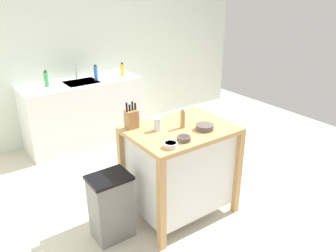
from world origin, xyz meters
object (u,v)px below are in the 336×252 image
at_px(drinking_cup, 157,124).
at_px(bottle_dish_soap, 46,79).
at_px(knife_block, 132,119).
at_px(bowl_ceramic_small, 184,138).
at_px(bowl_stoneware_deep, 171,145).
at_px(bottle_hand_soap, 122,70).
at_px(pepper_grinder, 183,119).
at_px(bottle_spray_cleaner, 96,73).
at_px(kitchen_island, 180,166).
at_px(sink_faucet, 76,72).
at_px(trash_bin, 111,207).
at_px(bowl_ceramic_wide, 205,127).

bearing_deg(drinking_cup, bottle_dish_soap, 99.80).
bearing_deg(knife_block, bowl_ceramic_small, -66.35).
bearing_deg(bottle_dish_soap, bowl_stoneware_deep, -84.08).
xyz_separation_m(bottle_hand_soap, bottle_dish_soap, (-1.07, 0.08, 0.01)).
height_order(bowl_stoneware_deep, pepper_grinder, pepper_grinder).
height_order(bowl_stoneware_deep, bottle_spray_cleaner, bottle_spray_cleaner).
distance_m(kitchen_island, pepper_grinder, 0.50).
bearing_deg(bowl_ceramic_small, bottle_hand_soap, 73.89).
xyz_separation_m(knife_block, bottle_hand_soap, (0.88, 1.78, -0.02)).
bearing_deg(sink_faucet, bottle_hand_soap, -16.56).
xyz_separation_m(drinking_cup, bottle_spray_cleaner, (0.30, 1.95, 0.03)).
bearing_deg(pepper_grinder, bottle_spray_cleaner, 87.93).
height_order(knife_block, trash_bin, knife_block).
relative_size(bowl_ceramic_wide, pepper_grinder, 0.88).
height_order(kitchen_island, trash_bin, kitchen_island).
distance_m(drinking_cup, bottle_hand_soap, 2.09).
relative_size(bowl_ceramic_wide, bottle_hand_soap, 0.85).
distance_m(knife_block, bowl_ceramic_wide, 0.67).
distance_m(kitchen_island, bowl_ceramic_small, 0.51).
relative_size(knife_block, bottle_dish_soap, 1.20).
relative_size(trash_bin, bottle_spray_cleaner, 2.88).
xyz_separation_m(knife_block, bottle_dish_soap, (-0.19, 1.87, -0.01)).
bearing_deg(pepper_grinder, bottle_dish_soap, 105.12).
xyz_separation_m(bowl_stoneware_deep, bowl_ceramic_small, (0.16, 0.03, -0.00)).
height_order(trash_bin, sink_faucet, sink_faucet).
distance_m(bowl_ceramic_wide, bottle_hand_soap, 2.24).
height_order(pepper_grinder, bottle_dish_soap, bottle_dish_soap).
bearing_deg(bowl_stoneware_deep, trash_bin, 141.44).
bearing_deg(trash_bin, bowl_ceramic_wide, -14.15).
relative_size(bowl_stoneware_deep, bottle_hand_soap, 0.59).
bearing_deg(bowl_stoneware_deep, pepper_grinder, 38.62).
xyz_separation_m(kitchen_island, bottle_hand_soap, (0.51, 2.05, 0.48)).
height_order(drinking_cup, pepper_grinder, pepper_grinder).
xyz_separation_m(kitchen_island, bottle_dish_soap, (-0.56, 2.13, 0.49)).
distance_m(bowl_ceramic_small, drinking_cup, 0.32).
relative_size(bowl_stoneware_deep, bottle_spray_cleaner, 0.52).
bearing_deg(pepper_grinder, kitchen_island, 172.98).
height_order(bowl_ceramic_small, sink_faucet, sink_faucet).
relative_size(kitchen_island, drinking_cup, 8.16).
height_order(bowl_ceramic_small, drinking_cup, drinking_cup).
relative_size(bowl_stoneware_deep, bowl_ceramic_small, 0.96).
relative_size(pepper_grinder, bottle_hand_soap, 0.98).
bearing_deg(bowl_stoneware_deep, drinking_cup, 73.08).
relative_size(bowl_ceramic_wide, drinking_cup, 1.39).
xyz_separation_m(bowl_ceramic_small, drinking_cup, (-0.06, 0.31, 0.04)).
xyz_separation_m(bowl_ceramic_wide, pepper_grinder, (-0.14, 0.15, 0.06)).
bearing_deg(bowl_ceramic_wide, kitchen_island, 135.05).
relative_size(knife_block, sink_faucet, 1.15).
height_order(trash_bin, bottle_dish_soap, bottle_dish_soap).
height_order(bowl_stoneware_deep, sink_faucet, sink_faucet).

